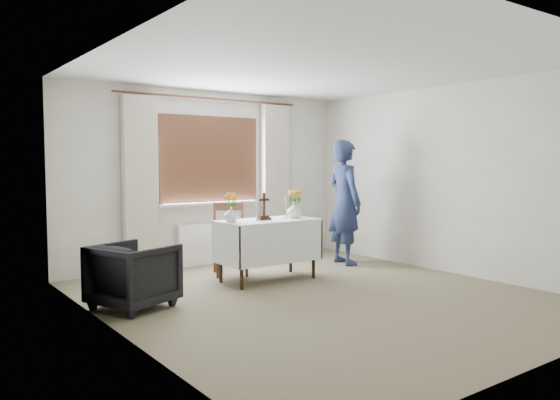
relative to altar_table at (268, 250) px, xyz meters
The scene contains 12 objects.
ground 1.10m from the altar_table, 90.43° to the right, with size 5.00×5.00×0.00m, color #817759.
altar_table is the anchor object (origin of this frame).
wooden_chair 0.62m from the altar_table, 109.06° to the left, with size 0.44×0.44×0.95m, color brown, non-canonical shape.
armchair 1.86m from the altar_table, behind, with size 0.71×0.73×0.67m, color black.
person 1.64m from the altar_table, ahead, with size 0.66×0.43×1.80m, color navy.
radiator 1.39m from the altar_table, 90.32° to the left, with size 1.10×0.10×0.60m, color white.
wooden_cross 0.55m from the altar_table, 155.55° to the left, with size 0.16×0.11×0.33m, color black, non-canonical shape.
candlestick_left 0.58m from the altar_table, behind, with size 0.10×0.10×0.34m, color silver, non-canonical shape.
candlestick_right 0.60m from the altar_table, ahead, with size 0.09×0.09×0.30m, color silver, non-canonical shape.
flower_vase_left 0.70m from the altar_table, behind, with size 0.18×0.18×0.18m, color silver.
flower_vase_right 0.63m from the altar_table, ahead, with size 0.20×0.20×0.21m, color silver.
wicker_basket 0.68m from the altar_table, 16.37° to the left, with size 0.18×0.18×0.07m, color brown.
Camera 1 is at (-3.86, -4.51, 1.48)m, focal length 35.00 mm.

